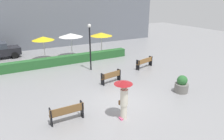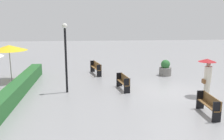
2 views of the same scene
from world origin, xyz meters
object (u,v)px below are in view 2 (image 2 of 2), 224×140
at_px(bench_far_right, 96,67).
at_px(bench_near_left, 209,104).
at_px(patio_umbrella_yellow_far, 9,48).
at_px(bench_mid_center, 124,81).
at_px(pedestrian_with_umbrella, 207,73).
at_px(lamp_post, 66,51).
at_px(planter_pot, 165,69).

bearing_deg(bench_far_right, bench_near_left, -150.40).
bearing_deg(bench_near_left, patio_umbrella_yellow_far, 56.80).
height_order(bench_far_right, patio_umbrella_yellow_far, patio_umbrella_yellow_far).
xyz_separation_m(bench_mid_center, pedestrian_with_umbrella, (-1.56, -4.23, 0.78)).
height_order(bench_near_left, lamp_post, lamp_post).
bearing_deg(bench_near_left, pedestrian_with_umbrella, -22.59).
relative_size(bench_mid_center, patio_umbrella_yellow_far, 0.68).
height_order(bench_mid_center, patio_umbrella_yellow_far, patio_umbrella_yellow_far).
bearing_deg(pedestrian_with_umbrella, lamp_post, 80.00).
relative_size(bench_far_right, bench_mid_center, 1.16).
height_order(bench_mid_center, lamp_post, lamp_post).
relative_size(bench_mid_center, planter_pot, 1.42).
relative_size(bench_near_left, lamp_post, 0.44).
bearing_deg(bench_near_left, bench_mid_center, 37.56).
relative_size(pedestrian_with_umbrella, patio_umbrella_yellow_far, 0.85).
relative_size(bench_near_left, pedestrian_with_umbrella, 0.82).
height_order(bench_far_right, planter_pot, planter_pot).
height_order(bench_near_left, bench_mid_center, bench_near_left).
height_order(planter_pot, patio_umbrella_yellow_far, patio_umbrella_yellow_far).
bearing_deg(bench_far_right, patio_umbrella_yellow_far, 104.78).
relative_size(lamp_post, patio_umbrella_yellow_far, 1.61).
xyz_separation_m(bench_far_right, pedestrian_with_umbrella, (-5.62, -5.71, 0.75)).
xyz_separation_m(bench_mid_center, patio_umbrella_yellow_far, (2.59, 7.08, 1.70)).
distance_m(bench_mid_center, patio_umbrella_yellow_far, 7.72).
distance_m(bench_far_right, bench_mid_center, 4.32).
xyz_separation_m(bench_far_right, lamp_post, (-4.31, 1.74, 1.82)).
bearing_deg(pedestrian_with_umbrella, bench_far_right, 45.45).
xyz_separation_m(pedestrian_with_umbrella, patio_umbrella_yellow_far, (4.14, 11.30, 0.92)).
xyz_separation_m(pedestrian_with_umbrella, lamp_post, (1.31, 7.45, 1.07)).
height_order(pedestrian_with_umbrella, patio_umbrella_yellow_far, patio_umbrella_yellow_far).
relative_size(pedestrian_with_umbrella, lamp_post, 0.53).
distance_m(bench_far_right, patio_umbrella_yellow_far, 6.02).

